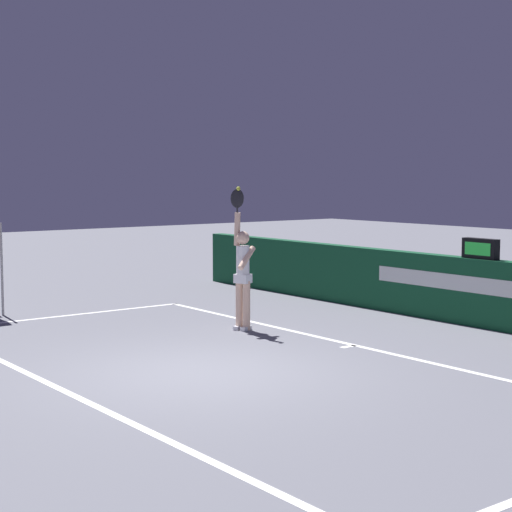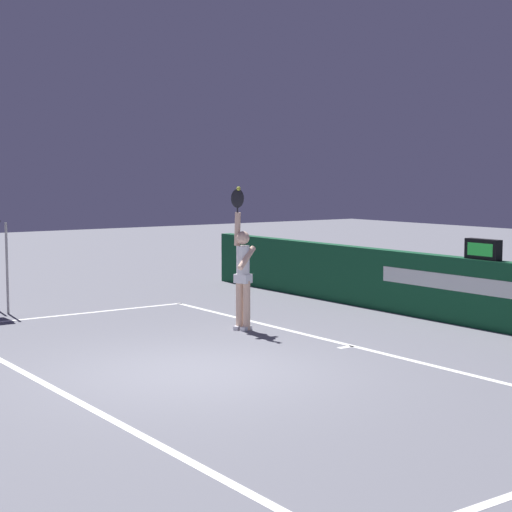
{
  "view_description": "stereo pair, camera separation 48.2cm",
  "coord_description": "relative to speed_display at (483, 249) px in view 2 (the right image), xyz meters",
  "views": [
    {
      "loc": [
        9.71,
        -6.46,
        2.77
      ],
      "look_at": [
        -2.04,
        2.52,
        1.34
      ],
      "focal_mm": 58.8,
      "sensor_mm": 36.0,
      "label": 1
    },
    {
      "loc": [
        9.99,
        -6.07,
        2.77
      ],
      "look_at": [
        -2.04,
        2.52,
        1.34
      ],
      "focal_mm": 58.8,
      "sensor_mm": 36.0,
      "label": 2
    }
  ],
  "objects": [
    {
      "name": "tennis_player",
      "position": [
        -2.37,
        -3.64,
        -0.38
      ],
      "size": [
        0.52,
        0.49,
        2.54
      ],
      "color": "beige",
      "rests_on": "ground"
    },
    {
      "name": "back_wall",
      "position": [
        -0.13,
        0.0,
        -0.81
      ],
      "size": [
        16.58,
        0.29,
        1.25
      ],
      "color": "#0F4527",
      "rests_on": "ground"
    },
    {
      "name": "court_lines",
      "position": [
        -0.13,
        -5.5,
        -1.43
      ],
      "size": [
        11.26,
        5.12,
        0.0
      ],
      "color": "white",
      "rests_on": "ground"
    },
    {
      "name": "tennis_ball",
      "position": [
        -2.43,
        -3.68,
        1.1
      ],
      "size": [
        0.07,
        0.07,
        0.07
      ],
      "color": "#CCD936"
    },
    {
      "name": "speed_display",
      "position": [
        0.0,
        0.0,
        0.0
      ],
      "size": [
        0.72,
        0.18,
        0.37
      ],
      "color": "black",
      "rests_on": "back_wall"
    },
    {
      "name": "ground_plane",
      "position": [
        -0.13,
        -6.01,
        -1.44
      ],
      "size": [
        60.0,
        60.0,
        0.0
      ],
      "primitive_type": "plane",
      "color": "slate"
    }
  ]
}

